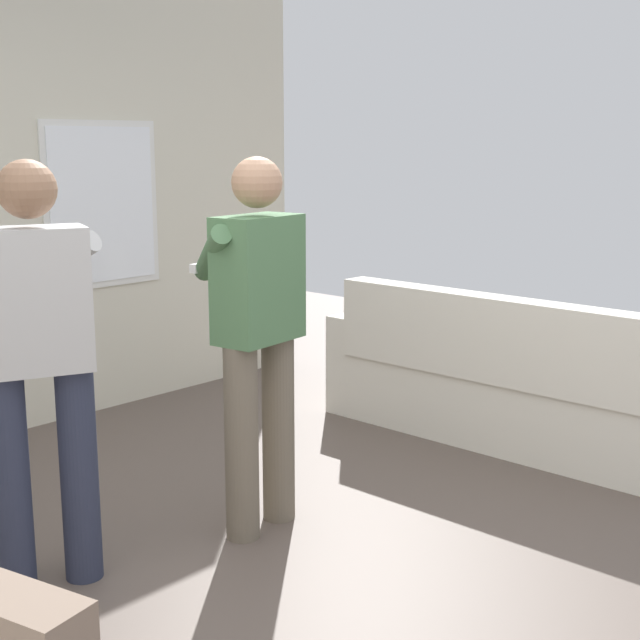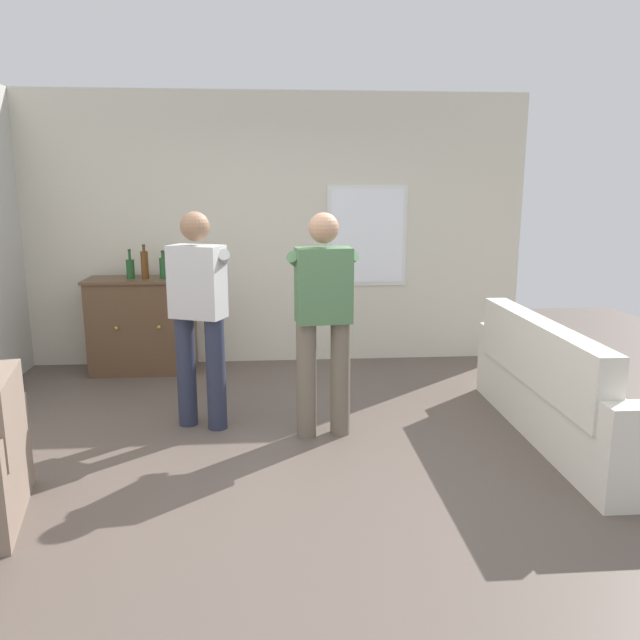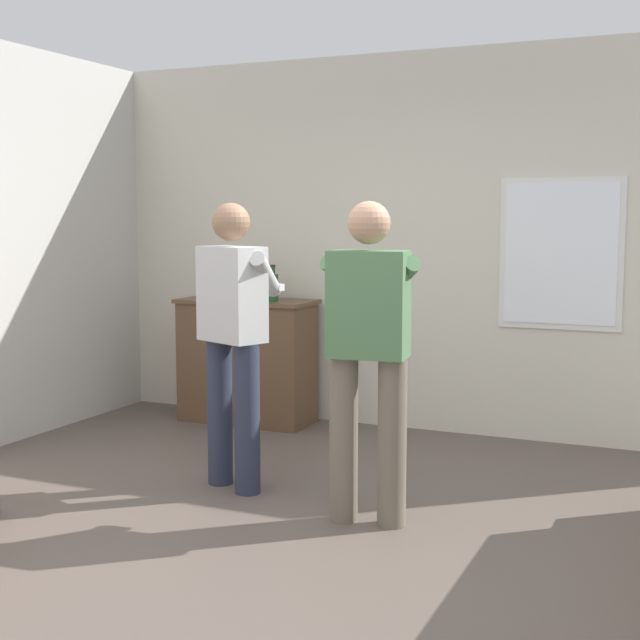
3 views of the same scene
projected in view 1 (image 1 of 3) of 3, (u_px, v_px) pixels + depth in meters
The scene contains 4 objects.
ground at pixel (295, 587), 3.55m from camera, with size 10.40×10.40×0.00m, color brown.
couch at pixel (498, 387), 5.18m from camera, with size 0.57×2.29×0.90m.
person_standing_left at pixel (37, 356), 3.40m from camera, with size 0.51×0.52×1.68m.
person_standing_right at pixel (257, 327), 3.92m from camera, with size 0.55×0.50×1.68m.
Camera 1 is at (-2.35, -2.27, 1.75)m, focal length 50.00 mm.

